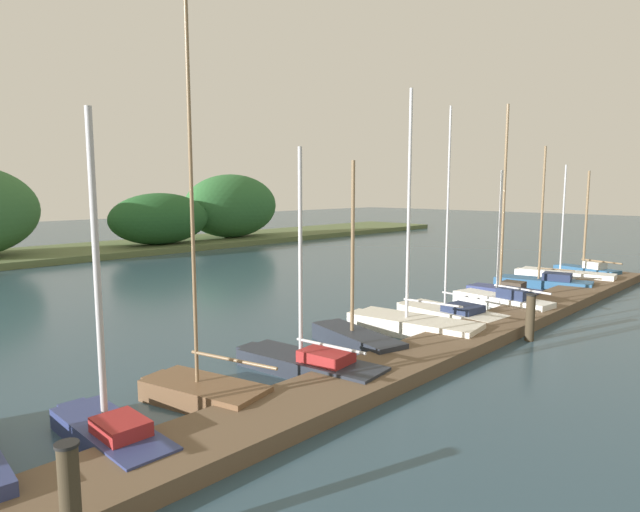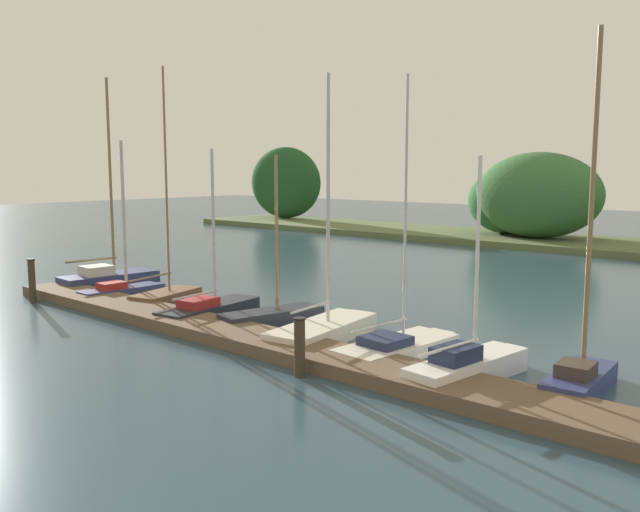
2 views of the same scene
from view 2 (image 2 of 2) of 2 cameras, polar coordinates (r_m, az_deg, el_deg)
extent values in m
cube|color=brown|center=(17.04, -0.11, -8.45)|extent=(28.88, 1.80, 0.35)
ellipsoid|color=#386B38|center=(44.96, 18.07, 4.96)|extent=(8.29, 5.32, 5.48)
ellipsoid|color=#2D6633|center=(47.42, 15.76, 4.57)|extent=(5.26, 5.89, 4.50)
ellipsoid|color=#1E4C23|center=(59.99, -3.01, 6.27)|extent=(8.08, 3.06, 6.30)
cube|color=navy|center=(28.66, -17.64, -2.01)|extent=(1.67, 3.89, 0.58)
cube|color=navy|center=(29.44, -14.66, -1.72)|extent=(0.82, 1.01, 0.49)
cube|color=beige|center=(28.38, -18.53, -1.17)|extent=(1.11, 1.22, 0.38)
cylinder|color=#7F6647|center=(28.42, -17.46, 6.45)|extent=(0.11, 0.11, 7.84)
cylinder|color=#7F6647|center=(28.24, -18.92, -0.32)|extent=(0.26, 2.11, 0.09)
cube|color=navy|center=(26.29, -16.61, -3.01)|extent=(0.97, 3.14, 0.39)
cube|color=navy|center=(27.05, -14.07, -2.68)|extent=(0.53, 0.79, 0.34)
cube|color=maroon|center=(26.04, -17.37, -2.42)|extent=(0.72, 0.94, 0.26)
cylinder|color=#B7B7BC|center=(26.06, -16.41, 3.41)|extent=(0.12, 0.12, 5.47)
cube|color=brown|center=(24.70, -13.01, -3.48)|extent=(1.81, 2.90, 0.46)
cube|color=brown|center=(25.62, -11.26, -3.09)|extent=(0.79, 0.81, 0.39)
cylinder|color=#7F6647|center=(24.42, -12.99, 6.29)|extent=(0.08, 0.08, 7.91)
cylinder|color=#7F6647|center=(23.98, -14.25, -1.75)|extent=(0.60, 2.10, 0.07)
cube|color=#232833|center=(22.32, -9.45, -4.61)|extent=(1.64, 3.96, 0.42)
cube|color=#232833|center=(23.58, -6.55, -3.96)|extent=(0.75, 1.04, 0.36)
cube|color=maroon|center=(21.91, -10.33, -3.94)|extent=(1.01, 1.26, 0.27)
cylinder|color=#B7B7BC|center=(22.12, -9.09, 2.47)|extent=(0.10, 0.10, 5.06)
cylinder|color=#B7B7BC|center=(21.78, -10.56, -3.29)|extent=(0.33, 1.96, 0.07)
cube|color=#232833|center=(20.90, -4.23, -5.27)|extent=(1.72, 3.37, 0.48)
cube|color=#232833|center=(21.67, -0.91, -4.86)|extent=(0.72, 0.91, 0.41)
cylinder|color=#7F6647|center=(20.61, -3.72, 1.97)|extent=(0.10, 0.10, 4.78)
cube|color=silver|center=(19.06, 0.19, -6.47)|extent=(1.91, 4.11, 0.51)
cube|color=silver|center=(20.54, 2.93, -5.52)|extent=(0.89, 1.09, 0.44)
cylinder|color=#B7B7BC|center=(18.76, 0.70, 4.82)|extent=(0.10, 0.10, 6.93)
cylinder|color=#B7B7BC|center=(18.43, -0.76, -4.37)|extent=(0.33, 1.89, 0.07)
cube|color=silver|center=(17.74, 6.55, -7.84)|extent=(1.67, 3.77, 0.36)
cube|color=silver|center=(19.02, 9.73, -6.91)|extent=(0.83, 0.97, 0.30)
cube|color=#1E2847|center=(17.33, 5.59, -7.20)|extent=(1.12, 1.18, 0.23)
cylinder|color=#B7B7BC|center=(17.36, 7.31, 3.89)|extent=(0.07, 0.07, 6.85)
cylinder|color=#B7B7BC|center=(17.04, 5.08, -5.94)|extent=(0.23, 2.18, 0.06)
cube|color=white|center=(15.90, 12.44, -9.44)|extent=(1.38, 3.64, 0.55)
cube|color=white|center=(17.18, 15.58, -8.35)|extent=(0.64, 0.94, 0.47)
cube|color=#1E2847|center=(15.43, 11.52, -8.18)|extent=(0.85, 1.14, 0.36)
cylinder|color=silver|center=(15.57, 13.28, -0.13)|extent=(0.09, 0.09, 4.59)
cylinder|color=silver|center=(15.17, 10.91, -7.70)|extent=(0.32, 2.18, 0.07)
cube|color=navy|center=(15.89, 21.27, -9.99)|extent=(1.17, 2.80, 0.45)
cube|color=navy|center=(17.04, 22.39, -8.94)|extent=(0.58, 0.72, 0.38)
cube|color=#3D3328|center=(15.47, 20.99, -9.02)|extent=(0.78, 0.88, 0.29)
cylinder|color=#7F6647|center=(15.41, 22.17, 4.19)|extent=(0.11, 0.11, 7.34)
cylinder|color=#3D3323|center=(26.44, -23.36, -1.98)|extent=(0.25, 0.25, 1.56)
cylinder|color=black|center=(26.32, -23.45, -0.27)|extent=(0.28, 0.28, 0.04)
cylinder|color=#3D3323|center=(15.76, -1.75, -7.86)|extent=(0.26, 0.26, 1.37)
cylinder|color=black|center=(15.59, -1.76, -5.36)|extent=(0.30, 0.30, 0.04)
camera|label=1|loc=(26.33, -38.23, 5.23)|focal=30.12mm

